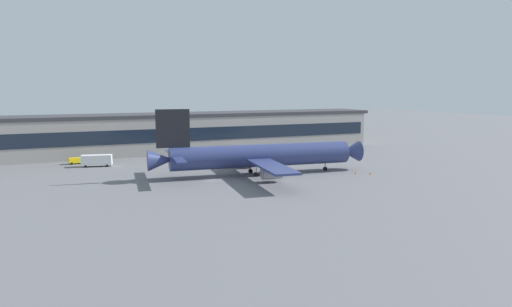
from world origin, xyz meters
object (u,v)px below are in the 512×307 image
Objects in this scene: fuel_truck at (96,160)px; traffic_cone_0 at (356,173)px; baggage_tug at (202,156)px; airliner at (259,156)px; follow_me_car at (76,160)px; traffic_cone_1 at (370,173)px; pushback_tractor at (239,151)px; crew_van at (320,147)px.

fuel_truck is 15.20× the size of traffic_cone_0.
airliner is at bearing -77.76° from baggage_tug.
follow_me_car reaches higher than traffic_cone_0.
traffic_cone_1 is at bearing -33.14° from traffic_cone_0.
fuel_truck is at bearing 141.54° from airliner.
pushback_tractor is 52.05m from traffic_cone_1.
follow_me_car is (-81.17, 5.13, -0.37)m from crew_van.
baggage_tug is at bearing -0.66° from fuel_truck.
fuel_truck is at bearing -178.47° from crew_van.
follow_me_car reaches higher than pushback_tractor.
airliner is 57.14m from follow_me_car.
airliner reaches higher than traffic_cone_1.
pushback_tractor reaches higher than traffic_cone_0.
follow_me_car is at bearing 125.45° from fuel_truck.
traffic_cone_1 is (65.00, -41.53, -1.58)m from fuel_truck.
baggage_tug is 31.52m from fuel_truck.
airliner is 6.56× the size of fuel_truck.
baggage_tug is (-6.47, 29.81, -3.91)m from airliner.
fuel_truck is at bearing 179.34° from baggage_tug.
baggage_tug is 6.62× the size of traffic_cone_1.
traffic_cone_0 is (-14.22, -41.51, -1.17)m from crew_van.
pushback_tractor is at bearing 8.88° from fuel_truck.
crew_van is (38.09, 32.21, -3.54)m from airliner.
pushback_tractor is 0.61× the size of fuel_truck.
traffic_cone_1 is (70.10, -48.69, -0.79)m from follow_me_car.
pushback_tractor reaches higher than traffic_cone_1.
crew_van reaches higher than traffic_cone_1.
pushback_tractor is at bearing 26.22° from baggage_tug.
traffic_cone_0 is (23.87, -9.31, -4.71)m from airliner.
follow_me_car is 7.63× the size of traffic_cone_1.
crew_van reaches higher than baggage_tug.
follow_me_car is at bearing 139.09° from airliner.
follow_me_car is at bearing 168.39° from baggage_tug.
fuel_truck is (-76.07, -2.04, 0.42)m from crew_van.
pushback_tractor is 29.34m from crew_van.
fuel_truck is at bearing 147.45° from traffic_cone_0.
baggage_tug is at bearing 129.13° from traffic_cone_1.
baggage_tug is 53.08m from traffic_cone_1.
crew_van is 76.10m from fuel_truck.
baggage_tug is (-15.72, -7.74, 0.04)m from pushback_tractor.
traffic_cone_0 is at bearing -32.55° from fuel_truck.
crew_van is 44.97m from traffic_cone_1.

